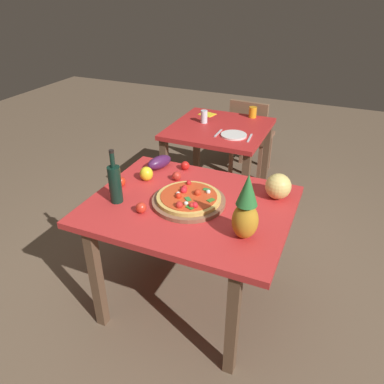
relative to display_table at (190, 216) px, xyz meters
The scene contains 21 objects.
ground_plane 0.67m from the display_table, ahead, with size 10.00×10.00×0.00m, color brown.
display_table is the anchor object (origin of this frame).
background_table 1.34m from the display_table, 102.16° to the left, with size 0.85×0.87×0.76m.
dining_chair 1.98m from the display_table, 94.56° to the left, with size 0.43×0.43×0.85m.
pizza_board 0.10m from the display_table, behind, with size 0.44×0.44×0.03m, color brown.
pizza 0.13m from the display_table, 153.82° to the right, with size 0.38×0.38×0.06m.
wine_bottle 0.49m from the display_table, 159.86° to the right, with size 0.08×0.08×0.33m.
pineapple_left 0.50m from the display_table, 26.04° to the right, with size 0.14×0.14×0.36m.
melon 0.56m from the display_table, 30.48° to the left, with size 0.16×0.16×0.16m, color #E6C96E.
bell_pepper 0.44m from the display_table, 157.47° to the left, with size 0.09×0.09×0.10m, color yellow.
eggplant 0.54m from the display_table, 138.01° to the left, with size 0.20×0.09×0.09m, color #441B46.
tomato_at_corner 0.32m from the display_table, 137.24° to the right, with size 0.06×0.06×0.06m, color red.
tomato_beside_pepper 0.51m from the display_table, behind, with size 0.06×0.06×0.06m, color red.
tomato_near_board 0.47m from the display_table, 117.85° to the left, with size 0.06×0.06×0.06m, color red.
tomato_by_bottle 0.33m from the display_table, 130.32° to the left, with size 0.06×0.06×0.06m, color red.
drinking_glass_juice 1.68m from the display_table, 92.58° to the left, with size 0.07×0.07×0.10m, color orange.
drinking_glass_water 1.42m from the display_table, 108.33° to the left, with size 0.06×0.06×0.12m, color silver.
dinner_plate 1.15m from the display_table, 94.60° to the left, with size 0.22×0.22×0.02m, color white.
fork_utensil 1.17m from the display_table, 101.50° to the left, with size 0.02×0.18×0.01m, color silver.
knife_utensil 1.14m from the display_table, 87.57° to the left, with size 0.02×0.18×0.01m, color silver.
napkin_folded 1.65m from the display_table, 107.71° to the left, with size 0.14×0.12×0.01m, color yellow.
Camera 1 is at (0.76, -1.74, 1.94)m, focal length 34.97 mm.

